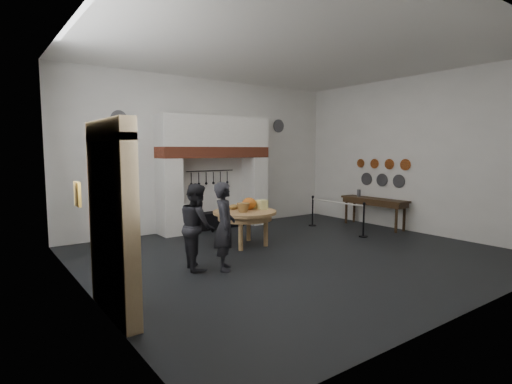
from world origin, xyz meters
TOP-DOWN VIEW (x-y plane):
  - floor at (0.00, 0.00)m, footprint 9.00×8.00m
  - ceiling at (0.00, 0.00)m, footprint 9.00×8.00m
  - wall_back at (0.00, 4.00)m, footprint 9.00×0.02m
  - wall_front at (0.00, -4.00)m, footprint 9.00×0.02m
  - wall_left at (-4.50, 0.00)m, footprint 0.02×8.00m
  - wall_right at (4.50, 0.00)m, footprint 0.02×8.00m
  - chimney_pier_left at (-1.48, 3.65)m, footprint 0.55×0.70m
  - chimney_pier_right at (1.48, 3.65)m, footprint 0.55×0.70m
  - hearth_brick_band at (0.00, 3.65)m, footprint 3.50×0.72m
  - chimney_hood at (0.00, 3.65)m, footprint 3.50×0.70m
  - iron_range at (0.00, 3.72)m, footprint 1.90×0.45m
  - utensil_rail at (0.00, 3.92)m, footprint 1.60×0.02m
  - door_recess at (-4.47, -1.00)m, footprint 0.04×1.10m
  - door_jamb_near at (-4.38, -1.70)m, footprint 0.22×0.30m
  - door_jamb_far at (-4.38, -0.30)m, footprint 0.22×0.30m
  - door_lintel at (-4.38, -1.00)m, footprint 0.22×1.70m
  - wall_plaque at (-4.45, 0.80)m, footprint 0.05×0.34m
  - work_table at (-0.48, 1.36)m, footprint 1.92×1.92m
  - pumpkin at (-0.28, 1.46)m, footprint 0.36×0.36m
  - cheese_block_big at (0.02, 1.31)m, footprint 0.22×0.22m
  - cheese_block_small at (0.00, 1.61)m, footprint 0.18×0.18m
  - wicker_basket at (-0.63, 1.21)m, footprint 0.39×0.39m
  - bread_loaf at (-0.58, 1.71)m, footprint 0.31×0.18m
  - visitor_near at (-1.95, -0.08)m, footprint 0.68×0.76m
  - visitor_far at (-2.35, 0.32)m, footprint 0.83×0.97m
  - side_table at (4.10, 1.00)m, footprint 0.55×2.20m
  - pewter_jug at (4.10, 1.60)m, footprint 0.12×0.12m
  - copper_pan_a at (4.46, 0.20)m, footprint 0.03×0.34m
  - copper_pan_b at (4.46, 0.75)m, footprint 0.03×0.32m
  - copper_pan_c at (4.46, 1.30)m, footprint 0.03×0.30m
  - copper_pan_d at (4.46, 1.85)m, footprint 0.03×0.28m
  - pewter_plate_left at (4.46, 0.40)m, footprint 0.03×0.40m
  - pewter_plate_mid at (4.46, 1.00)m, footprint 0.03×0.40m
  - pewter_plate_right at (4.46, 1.60)m, footprint 0.03×0.40m
  - pewter_plate_back_left at (-2.70, 3.96)m, footprint 0.44×0.03m
  - pewter_plate_back_right at (2.70, 3.96)m, footprint 0.44×0.03m
  - barrier_post_near at (2.72, 0.26)m, footprint 0.05×0.05m
  - barrier_post_far at (2.72, 2.26)m, footprint 0.05×0.05m
  - barrier_rope at (2.72, 1.26)m, footprint 0.04×2.00m

SIDE VIEW (x-z plane):
  - floor at x=0.00m, z-range -0.01..0.01m
  - iron_range at x=0.00m, z-range 0.00..0.50m
  - barrier_post_near at x=2.72m, z-range 0.00..0.90m
  - barrier_post_far at x=2.72m, z-range 0.00..0.90m
  - work_table at x=-0.48m, z-range 0.80..0.88m
  - barrier_rope at x=2.72m, z-range 0.83..0.87m
  - visitor_far at x=-2.35m, z-range 0.00..1.72m
  - side_table at x=4.10m, z-range 0.84..0.90m
  - visitor_near at x=-1.95m, z-range 0.00..1.75m
  - bread_loaf at x=-0.58m, z-range 0.87..1.01m
  - cheese_block_small at x=0.00m, z-range 0.88..1.07m
  - wicker_basket at x=-0.63m, z-range 0.88..1.09m
  - cheese_block_big at x=0.02m, z-range 0.88..1.11m
  - pewter_jug at x=4.10m, z-range 0.90..1.12m
  - pumpkin at x=-0.28m, z-range 0.88..1.18m
  - chimney_pier_left at x=-1.48m, z-range 0.00..2.15m
  - chimney_pier_right at x=1.48m, z-range 0.00..2.15m
  - door_recess at x=-4.47m, z-range 0.00..2.50m
  - door_jamb_near at x=-4.38m, z-range 0.00..2.60m
  - door_jamb_far at x=-4.38m, z-range 0.00..2.60m
  - pewter_plate_left at x=4.46m, z-range 1.25..1.65m
  - pewter_plate_mid at x=4.46m, z-range 1.25..1.65m
  - pewter_plate_right at x=4.46m, z-range 1.25..1.65m
  - wall_plaque at x=-4.45m, z-range 1.38..1.82m
  - utensil_rail at x=0.00m, z-range 1.74..1.76m
  - copper_pan_b at x=4.46m, z-range 1.79..2.11m
  - copper_pan_d at x=4.46m, z-range 1.81..2.09m
  - copper_pan_a at x=4.46m, z-range 1.78..2.12m
  - copper_pan_c at x=4.46m, z-range 1.80..2.10m
  - wall_back at x=0.00m, z-range 0.00..4.50m
  - wall_front at x=0.00m, z-range 0.00..4.50m
  - wall_left at x=-4.50m, z-range 0.00..4.50m
  - wall_right at x=4.50m, z-range 0.00..4.50m
  - hearth_brick_band at x=0.00m, z-range 2.15..2.47m
  - door_lintel at x=-4.38m, z-range 2.50..2.80m
  - chimney_hood at x=0.00m, z-range 2.47..3.37m
  - pewter_plate_back_left at x=-2.70m, z-range 2.98..3.42m
  - pewter_plate_back_right at x=2.70m, z-range 2.98..3.42m
  - ceiling at x=0.00m, z-range 4.49..4.51m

